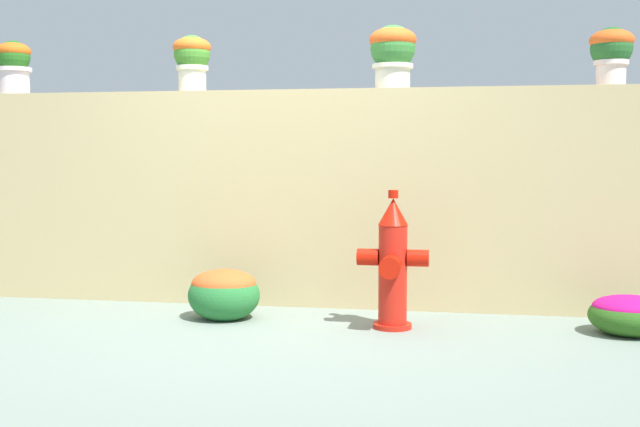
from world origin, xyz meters
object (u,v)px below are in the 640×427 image
(potted_plant_1, at_px, (192,57))
(potted_plant_3, at_px, (611,50))
(potted_plant_0, at_px, (14,63))
(flower_bush_left, at_px, (224,292))
(flower_bush_right, at_px, (630,313))
(potted_plant_2, at_px, (393,51))
(fire_hydrant, at_px, (393,265))

(potted_plant_1, height_order, potted_plant_3, potted_plant_1)
(potted_plant_0, relative_size, flower_bush_left, 0.86)
(flower_bush_right, bearing_deg, potted_plant_1, 167.55)
(potted_plant_2, relative_size, potted_plant_3, 1.12)
(potted_plant_2, distance_m, potted_plant_3, 1.44)
(fire_hydrant, bearing_deg, potted_plant_3, 28.58)
(potted_plant_3, xyz_separation_m, flower_bush_left, (-2.47, -0.65, -1.57))
(flower_bush_left, bearing_deg, potted_plant_0, 161.52)
(potted_plant_0, height_order, potted_plant_3, potted_plant_0)
(potted_plant_2, bearing_deg, potted_plant_3, 1.82)
(fire_hydrant, bearing_deg, flower_bush_right, 3.68)
(fire_hydrant, height_order, flower_bush_left, fire_hydrant)
(potted_plant_0, height_order, fire_hydrant, potted_plant_0)
(potted_plant_3, relative_size, flower_bush_right, 0.81)
(potted_plant_2, bearing_deg, potted_plant_0, -179.95)
(potted_plant_1, bearing_deg, flower_bush_right, -12.45)
(flower_bush_left, bearing_deg, potted_plant_3, 14.80)
(potted_plant_2, relative_size, flower_bush_left, 0.93)
(potted_plant_3, xyz_separation_m, fire_hydrant, (-1.37, -0.75, -1.36))
(flower_bush_right, bearing_deg, potted_plant_0, 171.98)
(potted_plant_0, bearing_deg, flower_bush_left, -18.48)
(potted_plant_2, height_order, flower_bush_right, potted_plant_2)
(fire_hydrant, bearing_deg, potted_plant_1, 154.21)
(potted_plant_1, relative_size, flower_bush_left, 0.88)
(fire_hydrant, height_order, flower_bush_right, fire_hydrant)
(flower_bush_right, bearing_deg, potted_plant_3, 92.78)
(potted_plant_0, xyz_separation_m, potted_plant_1, (1.39, 0.04, 0.02))
(fire_hydrant, xyz_separation_m, flower_bush_right, (1.40, 0.09, -0.26))
(potted_plant_0, relative_size, potted_plant_2, 0.92)
(flower_bush_right, bearing_deg, flower_bush_left, 179.93)
(potted_plant_0, relative_size, flower_bush_right, 0.83)
(fire_hydrant, bearing_deg, potted_plant_2, 95.60)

